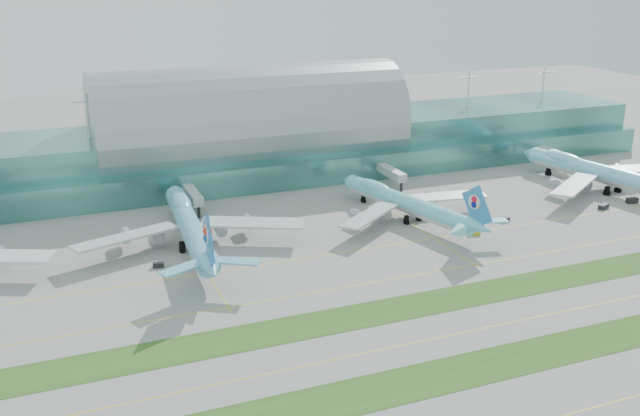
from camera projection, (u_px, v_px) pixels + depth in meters
name	position (u px, v px, depth m)	size (l,w,h in m)	color
ground	(405.00, 312.00, 171.07)	(700.00, 700.00, 0.00)	gray
terminal	(250.00, 139.00, 279.75)	(340.00, 69.10, 36.00)	#3D7A75
grass_strip_near	(469.00, 370.00, 146.44)	(420.00, 12.00, 0.08)	#2D591E
grass_strip_far	(401.00, 308.00, 172.82)	(420.00, 12.00, 0.08)	#2D591E
taxiline_b	(435.00, 338.00, 158.76)	(420.00, 0.35, 0.01)	yellow
taxiline_c	(372.00, 282.00, 186.90)	(420.00, 0.35, 0.01)	yellow
taxiline_d	(339.00, 253.00, 206.24)	(420.00, 0.35, 0.01)	yellow
airliner_b	(189.00, 225.00, 209.63)	(68.15, 77.46, 21.31)	#63B9DB
airliner_c	(405.00, 202.00, 232.21)	(59.43, 68.58, 19.12)	#64D0DC
airliner_d	(604.00, 173.00, 261.53)	(69.34, 79.72, 22.08)	#71D2F9
gse_c	(158.00, 265.00, 196.08)	(2.92, 1.49, 1.44)	black
gse_d	(206.00, 257.00, 201.09)	(3.34, 1.70, 1.55)	black
gse_e	(474.00, 232.00, 219.90)	(3.66, 1.55, 1.56)	gold
gse_f	(505.00, 219.00, 231.57)	(3.26, 1.71, 1.31)	black
gse_g	(604.00, 206.00, 243.55)	(4.21, 1.93, 1.63)	black
gse_h	(632.00, 201.00, 249.33)	(4.02, 1.96, 1.86)	black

